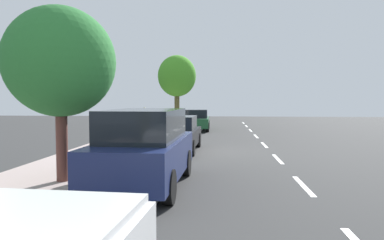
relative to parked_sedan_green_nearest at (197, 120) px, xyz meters
name	(u,v)px	position (x,y,z in m)	size (l,w,h in m)	color
ground	(203,151)	(-0.98, 10.64, -0.75)	(65.13, 65.13, 0.00)	#333333
sidewalk	(116,149)	(2.84, 10.64, -0.67)	(3.28, 40.71, 0.16)	#AE9894
curb_edge	(154,149)	(1.13, 10.64, -0.67)	(0.16, 40.71, 0.16)	gray
lane_stripe_centre	(270,151)	(-3.91, 10.29, -0.75)	(0.14, 40.00, 0.01)	white
lane_stripe_bike_edge	(188,151)	(-0.34, 10.64, -0.75)	(0.12, 40.71, 0.01)	white
parked_sedan_green_nearest	(197,120)	(0.00, 0.00, 0.00)	(1.91, 4.43, 1.52)	#1E512D
parked_sedan_black_second	(177,134)	(0.15, 10.55, 0.00)	(1.94, 4.45, 1.52)	black
parked_suv_dark_blue_mid	(145,147)	(0.16, 17.05, 0.27)	(2.07, 4.75, 1.99)	navy
bicycle_at_curb	(179,132)	(0.66, 5.36, -0.38)	(1.35, 1.17, 0.76)	black
cyclist_with_backpack	(176,119)	(0.88, 4.90, 0.32)	(0.51, 0.58, 1.75)	#C6B284
street_tree_near_cyclist	(177,76)	(2.26, -6.60, 3.61)	(3.48, 3.48, 6.13)	#4C4726
street_tree_mid_block	(60,62)	(2.26, 17.24, 2.42)	(2.76, 2.76, 4.41)	brown
pedestrian_on_phone	(145,118)	(3.14, 3.30, 0.30)	(0.53, 0.41, 1.58)	black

